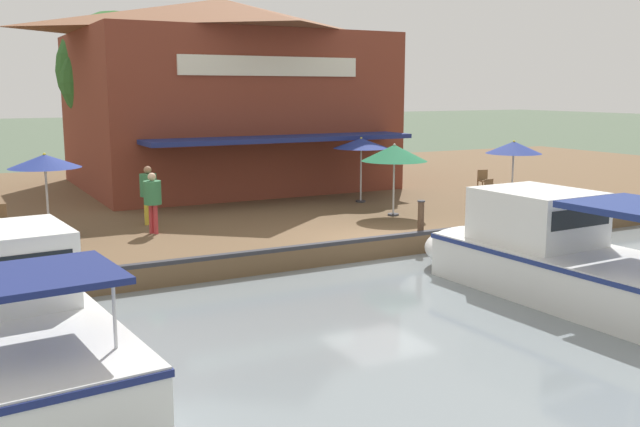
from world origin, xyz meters
The scene contains 16 objects.
ground_plane centered at (0.00, 0.00, 0.00)m, with size 220.00×220.00×0.00m, color #4C5B47.
quay_deck centered at (-11.00, 0.00, 0.30)m, with size 22.00×56.00×0.60m, color brown.
quay_edge_fender centered at (-0.10, 0.00, 0.65)m, with size 0.20×50.40×0.10m, color #2D2D33.
waterfront_restaurant centered at (-13.05, 0.52, 4.53)m, with size 11.86×12.30×7.76m.
patio_umbrella_mid_patio_right centered at (-4.11, -7.90, 2.76)m, with size 1.87×1.87×2.39m.
patio_umbrella_far_corner centered at (-6.00, 3.04, 2.73)m, with size 2.01×2.01×2.35m.
patio_umbrella_by_entrance centered at (-2.14, 6.69, 2.71)m, with size 1.86×1.86×2.36m.
patio_umbrella_back_row centered at (-3.09, 2.51, 2.63)m, with size 2.13×2.13×2.34m.
cafe_chair_facing_river centered at (-3.60, 7.08, 1.08)m, with size 0.49×0.49×0.85m.
cafe_chair_back_row_seat centered at (-6.07, 8.88, 1.08)m, with size 0.53×0.53×0.85m.
person_near_entrance centered at (-3.84, -5.14, 1.70)m, with size 0.49×0.49×1.74m.
person_mid_patio centered at (-5.24, -4.89, 1.73)m, with size 0.50×0.50×1.78m.
motorboat_far_downstream centered at (4.34, 1.72, 0.90)m, with size 7.78×2.98×2.32m.
motorboat_fourth_along centered at (3.70, -9.58, 0.87)m, with size 7.42×3.19×2.32m.
mooring_post centered at (-0.35, 1.60, 1.08)m, with size 0.22×0.22×0.94m.
tree_downstream_bank centered at (-16.40, -3.31, 5.30)m, with size 5.45×5.19×7.43m.
Camera 1 is at (15.87, -10.34, 4.64)m, focal length 40.00 mm.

